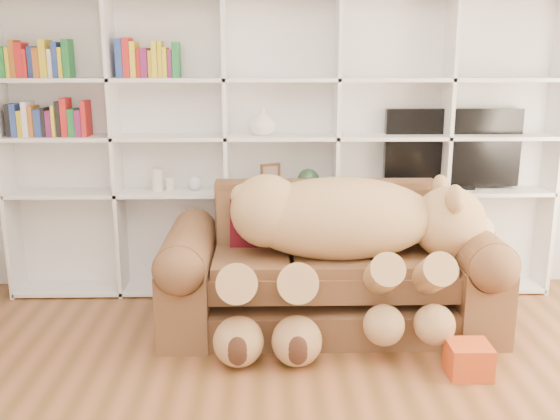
{
  "coord_description": "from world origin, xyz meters",
  "views": [
    {
      "loc": [
        -0.12,
        -2.67,
        1.93
      ],
      "look_at": [
        -0.03,
        1.63,
        0.86
      ],
      "focal_mm": 40.0,
      "sensor_mm": 36.0,
      "label": 1
    }
  ],
  "objects_px": {
    "sofa": "(329,274)",
    "tv": "(452,149)",
    "gift_box": "(469,359)",
    "teddy_bear": "(343,237)"
  },
  "relations": [
    {
      "from": "sofa",
      "to": "gift_box",
      "type": "bearing_deg",
      "value": -45.66
    },
    {
      "from": "teddy_bear",
      "to": "sofa",
      "type": "bearing_deg",
      "value": 112.99
    },
    {
      "from": "sofa",
      "to": "teddy_bear",
      "type": "relative_size",
      "value": 1.21
    },
    {
      "from": "teddy_bear",
      "to": "tv",
      "type": "height_order",
      "value": "tv"
    },
    {
      "from": "sofa",
      "to": "tv",
      "type": "xyz_separation_m",
      "value": [
        1.07,
        0.71,
        0.81
      ]
    },
    {
      "from": "teddy_bear",
      "to": "gift_box",
      "type": "bearing_deg",
      "value": -37.28
    },
    {
      "from": "gift_box",
      "to": "sofa",
      "type": "bearing_deg",
      "value": 134.34
    },
    {
      "from": "sofa",
      "to": "tv",
      "type": "bearing_deg",
      "value": 33.85
    },
    {
      "from": "sofa",
      "to": "gift_box",
      "type": "distance_m",
      "value": 1.17
    },
    {
      "from": "gift_box",
      "to": "tv",
      "type": "bearing_deg",
      "value": 79.9
    }
  ]
}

